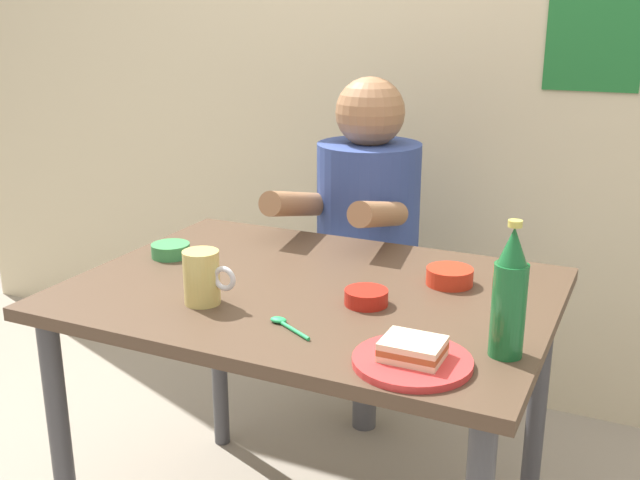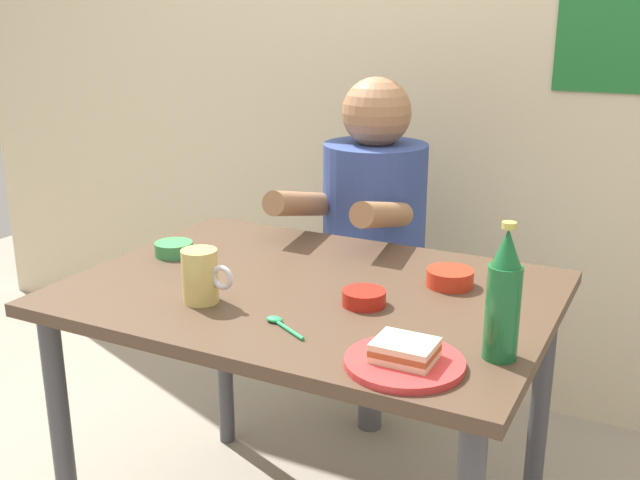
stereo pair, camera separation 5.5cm
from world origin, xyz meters
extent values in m
cube|color=beige|center=(0.00, 1.05, 1.30)|extent=(4.40, 0.08, 2.60)
cube|color=#1E6B2D|center=(0.47, 1.01, 1.33)|extent=(0.29, 0.01, 0.42)
cube|color=#4C3828|center=(0.00, 0.00, 0.72)|extent=(1.10, 0.80, 0.03)
cylinder|color=#3F3F44|center=(-0.49, -0.34, 0.35)|extent=(0.05, 0.05, 0.71)
cylinder|color=#3F3F44|center=(-0.49, 0.34, 0.35)|extent=(0.05, 0.05, 0.71)
cylinder|color=#3F3F44|center=(0.49, 0.34, 0.35)|extent=(0.05, 0.05, 0.71)
cylinder|color=#4C4C51|center=(-0.11, 0.63, 0.21)|extent=(0.08, 0.08, 0.41)
cylinder|color=#2D2D33|center=(-0.11, 0.63, 0.43)|extent=(0.34, 0.34, 0.04)
cylinder|color=#33478C|center=(-0.11, 0.63, 0.71)|extent=(0.32, 0.32, 0.52)
sphere|color=#A0704C|center=(-0.11, 0.63, 1.06)|extent=(0.21, 0.21, 0.21)
cylinder|color=#A0704C|center=(-0.24, 0.38, 0.82)|extent=(0.07, 0.31, 0.14)
cylinder|color=#A0704C|center=(0.02, 0.38, 0.82)|extent=(0.07, 0.31, 0.14)
cylinder|color=red|center=(0.34, -0.28, 0.75)|extent=(0.22, 0.22, 0.01)
cube|color=beige|center=(0.34, -0.28, 0.76)|extent=(0.11, 0.09, 0.01)
cube|color=#9E592D|center=(0.34, -0.28, 0.77)|extent=(0.11, 0.09, 0.01)
cube|color=beige|center=(0.34, -0.28, 0.78)|extent=(0.11, 0.09, 0.01)
cylinder|color=#D1BC66|center=(-0.17, -0.19, 0.80)|extent=(0.08, 0.08, 0.12)
torus|color=silver|center=(-0.11, -0.19, 0.81)|extent=(0.06, 0.01, 0.06)
cylinder|color=#19602D|center=(0.48, -0.17, 0.83)|extent=(0.06, 0.06, 0.18)
cone|color=#19602D|center=(0.48, -0.17, 0.95)|extent=(0.05, 0.05, 0.07)
cylinder|color=#BFB74C|center=(0.48, -0.17, 1.00)|extent=(0.03, 0.03, 0.01)
cylinder|color=#388C4C|center=(-0.43, 0.04, 0.76)|extent=(0.10, 0.10, 0.03)
cylinder|color=#5B643A|center=(-0.43, 0.04, 0.77)|extent=(0.08, 0.08, 0.02)
cylinder|color=red|center=(0.29, 0.15, 0.76)|extent=(0.11, 0.11, 0.04)
cylinder|color=#A33521|center=(0.29, 0.15, 0.77)|extent=(0.09, 0.09, 0.02)
cylinder|color=#B21E14|center=(0.16, -0.05, 0.76)|extent=(0.10, 0.10, 0.03)
cylinder|color=maroon|center=(0.16, -0.05, 0.76)|extent=(0.08, 0.08, 0.02)
cylinder|color=#26A559|center=(0.08, -0.24, 0.74)|extent=(0.10, 0.06, 0.01)
ellipsoid|color=#26A559|center=(0.03, -0.22, 0.75)|extent=(0.04, 0.02, 0.01)
camera|label=1|loc=(0.71, -1.47, 1.36)|focal=41.85mm
camera|label=2|loc=(0.76, -1.44, 1.36)|focal=41.85mm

